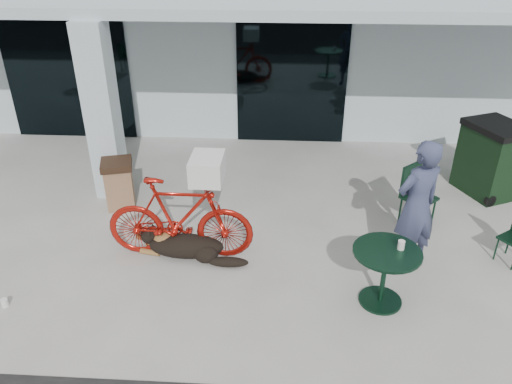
# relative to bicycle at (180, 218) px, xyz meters

# --- Properties ---
(ground) EXTENTS (80.00, 80.00, 0.00)m
(ground) POSITION_rel_bicycle_xyz_m (-0.16, -0.40, -0.65)
(ground) COLOR #B5B4AB
(ground) RESTS_ON ground
(building) EXTENTS (22.00, 7.00, 4.50)m
(building) POSITION_rel_bicycle_xyz_m (-0.16, 8.10, 1.60)
(building) COLOR silver
(building) RESTS_ON ground
(storefront_glass_left) EXTENTS (2.80, 0.06, 2.70)m
(storefront_glass_left) POSITION_rel_bicycle_xyz_m (-3.36, 4.58, 0.70)
(storefront_glass_left) COLOR black
(storefront_glass_left) RESTS_ON ground
(storefront_glass_right) EXTENTS (2.40, 0.06, 2.70)m
(storefront_glass_right) POSITION_rel_bicycle_xyz_m (1.64, 4.58, 0.70)
(storefront_glass_right) COLOR black
(storefront_glass_right) RESTS_ON ground
(column) EXTENTS (0.50, 0.50, 3.12)m
(column) POSITION_rel_bicycle_xyz_m (-1.66, 1.90, 0.91)
(column) COLOR silver
(column) RESTS_ON ground
(overhang) EXTENTS (22.00, 2.80, 0.18)m
(overhang) POSITION_rel_bicycle_xyz_m (-0.16, 3.20, 2.56)
(overhang) COLOR silver
(overhang) RESTS_ON column
(bicycle) EXTENTS (2.19, 0.64, 1.31)m
(bicycle) POSITION_rel_bicycle_xyz_m (0.00, 0.00, 0.00)
(bicycle) COLOR #A0150C
(bicycle) RESTS_ON ground
(laundry_basket) EXTENTS (0.45, 0.61, 0.36)m
(laundry_basket) POSITION_rel_bicycle_xyz_m (0.45, -0.01, 0.83)
(laundry_basket) COLOR white
(laundry_basket) RESTS_ON bicycle
(dog) EXTENTS (1.37, 0.67, 0.44)m
(dog) POSITION_rel_bicycle_xyz_m (0.08, -0.06, -0.44)
(dog) COLOR black
(dog) RESTS_ON ground
(cup_near_dog) EXTENTS (0.10, 0.10, 0.11)m
(cup_near_dog) POSITION_rel_bicycle_xyz_m (-2.14, -1.29, -0.60)
(cup_near_dog) COLOR white
(cup_near_dog) RESTS_ON ground
(cafe_table_far) EXTENTS (1.10, 1.10, 0.83)m
(cafe_table_far) POSITION_rel_bicycle_xyz_m (2.86, -0.90, -0.24)
(cafe_table_far) COLOR black
(cafe_table_far) RESTS_ON ground
(cafe_chair_far_a) EXTENTS (0.69, 0.70, 1.04)m
(cafe_chair_far_a) POSITION_rel_bicycle_xyz_m (3.75, 1.10, -0.13)
(cafe_chair_far_a) COLOR black
(cafe_chair_far_a) RESTS_ON ground
(person) EXTENTS (0.86, 0.75, 1.98)m
(person) POSITION_rel_bicycle_xyz_m (3.39, 0.00, 0.33)
(person) COLOR #383E5E
(person) RESTS_ON ground
(cup_on_table) EXTENTS (0.11, 0.11, 0.12)m
(cup_on_table) POSITION_rel_bicycle_xyz_m (3.03, -0.85, 0.24)
(cup_on_table) COLOR white
(cup_on_table) RESTS_ON cafe_table_far
(trash_receptacle) EXTENTS (0.64, 0.64, 0.88)m
(trash_receptacle) POSITION_rel_bicycle_xyz_m (-1.36, 1.40, -0.21)
(trash_receptacle) COLOR #856245
(trash_receptacle) RESTS_ON ground
(wheeled_bin) EXTENTS (1.19, 1.30, 1.35)m
(wheeled_bin) POSITION_rel_bicycle_xyz_m (5.30, 2.33, 0.02)
(wheeled_bin) COLOR black
(wheeled_bin) RESTS_ON ground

